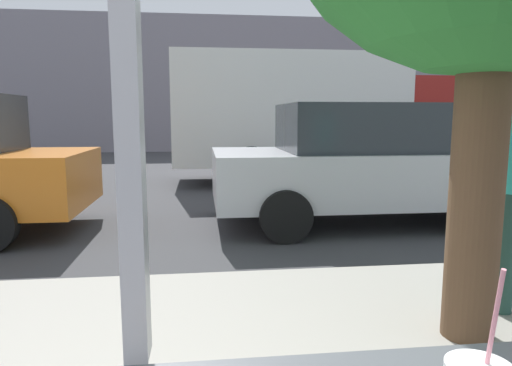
% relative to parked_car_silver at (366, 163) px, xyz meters
% --- Properties ---
extents(ground_plane, '(60.00, 60.00, 0.00)m').
position_rel_parked_car_silver_xyz_m(ground_plane, '(-2.44, 2.70, -0.85)').
color(ground_plane, '#38383A').
extents(building_facade_far, '(28.00, 1.20, 5.72)m').
position_rel_parked_car_silver_xyz_m(building_facade_far, '(-2.44, 14.42, 2.01)').
color(building_facade_far, gray).
rests_on(building_facade_far, ground).
extents(parked_car_silver, '(4.29, 2.04, 1.67)m').
position_rel_parked_car_silver_xyz_m(parked_car_silver, '(0.00, 0.00, 0.00)').
color(parked_car_silver, '#BCBCC1').
rests_on(parked_car_silver, ground).
extents(box_truck, '(6.77, 2.44, 2.83)m').
position_rel_parked_car_silver_xyz_m(box_truck, '(0.38, 4.18, 0.71)').
color(box_truck, silver).
rests_on(box_truck, ground).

